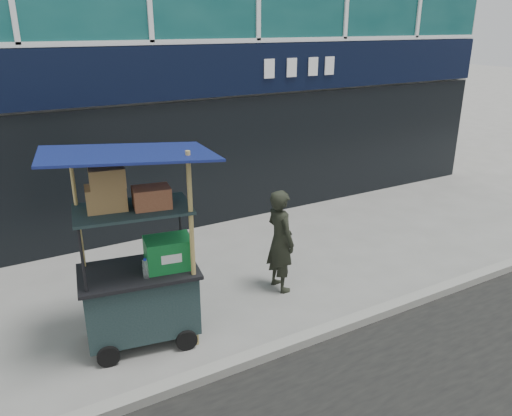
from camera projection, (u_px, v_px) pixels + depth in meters
ground at (275, 342)px, 6.14m from camera, size 80.00×80.00×0.00m
curb at (284, 347)px, 5.96m from camera, size 80.00×0.18×0.12m
vendor_cart at (140, 277)px, 5.91m from camera, size 2.02×1.58×2.48m
vendor_man at (280, 241)px, 7.15m from camera, size 0.38×0.56×1.53m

